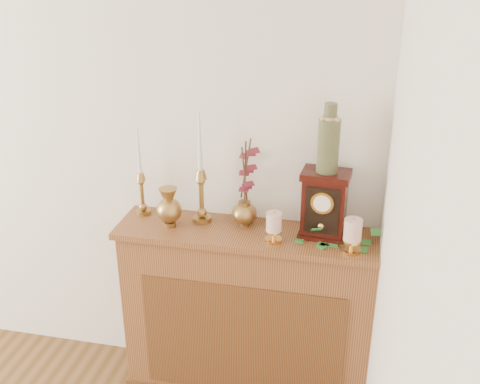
% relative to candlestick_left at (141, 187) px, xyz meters
% --- Properties ---
extents(console_shelf, '(1.24, 0.34, 0.93)m').
position_rel_candlestick_left_xyz_m(console_shelf, '(0.54, -0.07, -0.64)').
color(console_shelf, brown).
rests_on(console_shelf, ground).
extents(candlestick_left, '(0.07, 0.07, 0.44)m').
position_rel_candlestick_left_xyz_m(candlestick_left, '(0.00, 0.00, 0.00)').
color(candlestick_left, '#9E733F').
rests_on(candlestick_left, console_shelf).
extents(candlestick_center, '(0.09, 0.09, 0.54)m').
position_rel_candlestick_left_xyz_m(candlestick_center, '(0.30, -0.02, 0.03)').
color(candlestick_center, '#9E733F').
rests_on(candlestick_center, console_shelf).
extents(bud_vase, '(0.12, 0.12, 0.19)m').
position_rel_candlestick_left_xyz_m(bud_vase, '(0.17, -0.10, -0.05)').
color(bud_vase, '#9E733F').
rests_on(bud_vase, console_shelf).
extents(ginger_jar, '(0.18, 0.19, 0.44)m').
position_rel_candlestick_left_xyz_m(ginger_jar, '(0.52, 0.03, 0.05)').
color(ginger_jar, '#9E733F').
rests_on(ginger_jar, console_shelf).
extents(pillar_candle_left, '(0.08, 0.08, 0.15)m').
position_rel_candlestick_left_xyz_m(pillar_candle_left, '(0.67, -0.14, -0.07)').
color(pillar_candle_left, gold).
rests_on(pillar_candle_left, console_shelf).
extents(pillar_candle_right, '(0.09, 0.09, 0.17)m').
position_rel_candlestick_left_xyz_m(pillar_candle_right, '(1.01, -0.17, -0.06)').
color(pillar_candle_right, gold).
rests_on(pillar_candle_right, console_shelf).
extents(ivy_garland, '(0.42, 0.14, 0.08)m').
position_rel_candlestick_left_xyz_m(ivy_garland, '(0.88, -0.10, -0.13)').
color(ivy_garland, '#30762D').
rests_on(ivy_garland, console_shelf).
extents(mantel_clock, '(0.22, 0.17, 0.32)m').
position_rel_candlestick_left_xyz_m(mantel_clock, '(0.88, -0.04, 0.01)').
color(mantel_clock, '#360D0A').
rests_on(mantel_clock, console_shelf).
extents(ceramic_vase, '(0.09, 0.09, 0.30)m').
position_rel_candlestick_left_xyz_m(ceramic_vase, '(0.88, -0.04, 0.31)').
color(ceramic_vase, '#1B3628').
rests_on(ceramic_vase, mantel_clock).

